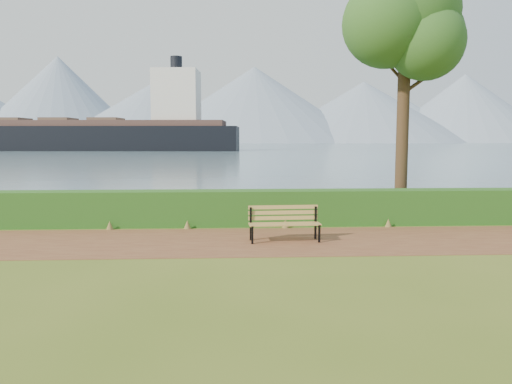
{
  "coord_description": "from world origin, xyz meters",
  "views": [
    {
      "loc": [
        0.1,
        -11.52,
        2.44
      ],
      "look_at": [
        0.74,
        1.2,
        1.1
      ],
      "focal_mm": 35.0,
      "sensor_mm": 36.0,
      "label": 1
    }
  ],
  "objects": [
    {
      "name": "ground",
      "position": [
        0.0,
        0.0,
        0.0
      ],
      "size": [
        140.0,
        140.0,
        0.0
      ],
      "primitive_type": "plane",
      "color": "#49611B",
      "rests_on": "ground"
    },
    {
      "name": "hedge",
      "position": [
        0.0,
        2.6,
        0.5
      ],
      "size": [
        32.0,
        0.85,
        1.0
      ],
      "primitive_type": "cube",
      "color": "#1C4212",
      "rests_on": "ground"
    },
    {
      "name": "water",
      "position": [
        0.0,
        260.0,
        0.01
      ],
      "size": [
        700.0,
        510.0,
        0.0
      ],
      "primitive_type": "cube",
      "color": "slate",
      "rests_on": "ground"
    },
    {
      "name": "cargo_ship",
      "position": [
        -32.56,
        101.15,
        3.35
      ],
      "size": [
        74.74,
        17.15,
        22.49
      ],
      "rotation": [
        0.0,
        0.0,
        -0.07
      ],
      "color": "black",
      "rests_on": "ground"
    },
    {
      "name": "mountains",
      "position": [
        -9.17,
        406.05,
        27.7
      ],
      "size": [
        585.0,
        190.0,
        70.0
      ],
      "color": "gray",
      "rests_on": "ground"
    },
    {
      "name": "tree",
      "position": [
        5.48,
        3.94,
        6.08
      ],
      "size": [
        4.04,
        3.44,
        8.19
      ],
      "rotation": [
        0.0,
        0.0,
        0.23
      ],
      "color": "#312114",
      "rests_on": "ground"
    },
    {
      "name": "path",
      "position": [
        0.0,
        0.3,
        0.01
      ],
      "size": [
        40.0,
        3.4,
        0.01
      ],
      "primitive_type": "cube",
      "color": "brown",
      "rests_on": "ground"
    },
    {
      "name": "bench",
      "position": [
        1.38,
        0.29,
        0.49
      ],
      "size": [
        1.73,
        0.59,
        0.86
      ],
      "rotation": [
        0.0,
        0.0,
        0.05
      ],
      "color": "black",
      "rests_on": "ground"
    }
  ]
}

